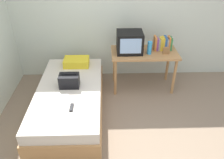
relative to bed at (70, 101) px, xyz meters
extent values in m
plane|color=#84705B|center=(0.80, -0.72, -0.24)|extent=(8.00, 8.00, 0.00)
cube|color=silver|center=(0.80, 1.28, 1.06)|extent=(5.20, 0.10, 2.60)
cube|color=#B27F4C|center=(0.00, 0.00, -0.08)|extent=(1.00, 2.00, 0.32)
cube|color=beige|center=(0.00, 0.00, 0.16)|extent=(0.97, 1.94, 0.17)
cube|color=#B27F4C|center=(1.25, 0.74, 0.47)|extent=(1.16, 0.60, 0.04)
cylinder|color=#B27F4C|center=(0.73, 0.50, 0.11)|extent=(0.05, 0.05, 0.69)
cylinder|color=#B27F4C|center=(1.77, 0.50, 0.11)|extent=(0.05, 0.05, 0.69)
cylinder|color=#B27F4C|center=(0.73, 0.98, 0.11)|extent=(0.05, 0.05, 0.69)
cylinder|color=#B27F4C|center=(1.77, 0.98, 0.11)|extent=(0.05, 0.05, 0.69)
cube|color=black|center=(0.98, 0.75, 0.67)|extent=(0.44, 0.38, 0.36)
cube|color=#8CB2E0|center=(0.98, 0.56, 0.68)|extent=(0.35, 0.01, 0.26)
cylinder|color=#3399DB|center=(1.32, 0.66, 0.60)|extent=(0.08, 0.08, 0.22)
cube|color=#CC7233|center=(1.44, 0.83, 0.61)|extent=(0.04, 0.16, 0.24)
cube|color=#7A3D89|center=(1.48, 0.83, 0.60)|extent=(0.03, 0.15, 0.21)
cube|color=gray|center=(1.51, 0.83, 0.59)|extent=(0.03, 0.16, 0.20)
cube|color=gold|center=(1.54, 0.83, 0.60)|extent=(0.03, 0.16, 0.22)
cube|color=gold|center=(1.58, 0.83, 0.61)|extent=(0.04, 0.16, 0.23)
cube|color=#2D5699|center=(1.62, 0.83, 0.61)|extent=(0.04, 0.16, 0.24)
cube|color=gray|center=(1.66, 0.83, 0.60)|extent=(0.02, 0.15, 0.21)
cube|color=#CC7233|center=(1.69, 0.83, 0.61)|extent=(0.03, 0.15, 0.24)
cube|color=#337F47|center=(1.72, 0.83, 0.60)|extent=(0.03, 0.15, 0.23)
cube|color=olive|center=(1.60, 0.64, 0.56)|extent=(0.11, 0.02, 0.13)
cube|color=yellow|center=(0.05, 0.73, 0.31)|extent=(0.44, 0.30, 0.13)
cube|color=black|center=(0.01, 0.06, 0.35)|extent=(0.30, 0.20, 0.20)
cylinder|color=black|center=(0.01, 0.06, 0.46)|extent=(0.24, 0.02, 0.02)
cube|color=white|center=(-0.09, -0.29, 0.25)|extent=(0.21, 0.29, 0.01)
cube|color=black|center=(0.10, -0.47, 0.26)|extent=(0.04, 0.16, 0.02)
camera|label=1|loc=(0.58, -2.86, 2.21)|focal=36.37mm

